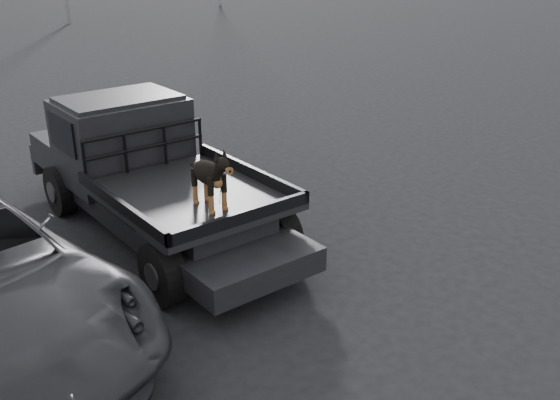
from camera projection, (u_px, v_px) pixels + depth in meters
ground at (285, 279)px, 7.71m from camera, size 120.00×120.00×0.00m
flatbed_ute at (157, 203)px, 8.76m from camera, size 2.00×5.40×0.92m
ute_cab at (121, 126)px, 9.10m from camera, size 1.72×1.30×0.88m
headache_rack at (146, 149)px, 8.62m from camera, size 1.80×0.08×0.55m
dog at (209, 178)px, 7.34m from camera, size 0.32×0.60×0.74m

